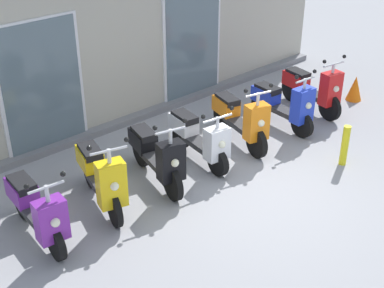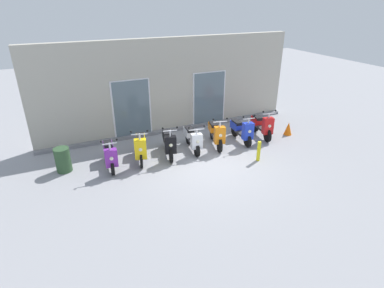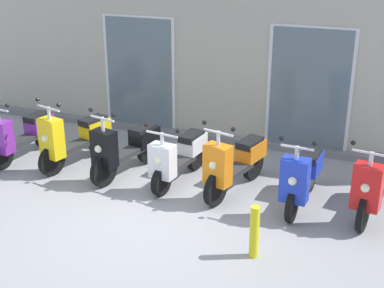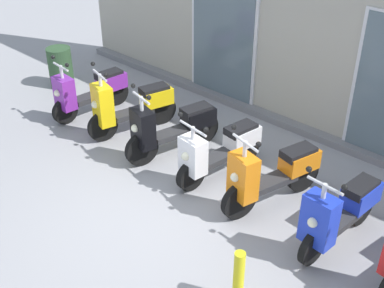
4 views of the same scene
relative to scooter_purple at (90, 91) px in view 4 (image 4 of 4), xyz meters
name	(u,v)px [view 4 (image 4 of 4)]	position (x,y,z in m)	size (l,w,h in m)	color
ground_plane	(160,214)	(2.98, -1.16, -0.46)	(40.00, 40.00, 0.00)	#939399
storefront_facade	(312,24)	(2.98, 2.24, 1.33)	(10.61, 0.50, 3.71)	#B2AD9E
scooter_purple	(90,91)	(0.00, 0.00, 0.00)	(0.53, 1.56, 1.19)	black
scooter_yellow	(130,105)	(1.04, 0.04, 0.05)	(0.75, 1.59, 1.30)	black
scooter_black	(172,127)	(2.04, 0.03, 0.02)	(0.70, 1.65, 1.26)	black
scooter_white	(219,150)	(2.96, 0.07, -0.01)	(0.62, 1.54, 1.12)	black
scooter_orange	(272,174)	(3.91, 0.03, 0.03)	(0.73, 1.62, 1.27)	black
scooter_blue	(340,212)	(4.96, -0.06, 0.02)	(0.52, 1.52, 1.23)	black
curb_bollard	(239,278)	(4.65, -1.61, -0.11)	(0.12, 0.12, 0.70)	yellow
trash_bin	(61,67)	(-1.41, 0.34, -0.06)	(0.48, 0.48, 0.80)	#2D4C2D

